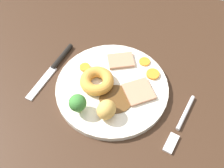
% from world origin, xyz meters
% --- Properties ---
extents(dining_table, '(1.20, 0.84, 0.04)m').
position_xyz_m(dining_table, '(0.00, 0.00, 0.02)').
color(dining_table, '#382316').
rests_on(dining_table, ground).
extents(dinner_plate, '(0.26, 0.26, 0.01)m').
position_xyz_m(dinner_plate, '(0.03, 0.01, 0.04)').
color(dinner_plate, silver).
rests_on(dinner_plate, dining_table).
extents(gravy_pool, '(0.08, 0.08, 0.00)m').
position_xyz_m(gravy_pool, '(0.01, 0.04, 0.05)').
color(gravy_pool, '#563819').
rests_on(gravy_pool, dinner_plate).
extents(meat_slice_main, '(0.08, 0.07, 0.01)m').
position_xyz_m(meat_slice_main, '(0.04, -0.07, 0.05)').
color(meat_slice_main, tan).
rests_on(meat_slice_main, dinner_plate).
extents(meat_slice_under, '(0.09, 0.09, 0.01)m').
position_xyz_m(meat_slice_under, '(-0.03, -0.00, 0.05)').
color(meat_slice_under, tan).
rests_on(meat_slice_under, dinner_plate).
extents(yorkshire_pudding, '(0.08, 0.08, 0.03)m').
position_xyz_m(yorkshire_pudding, '(0.07, 0.02, 0.06)').
color(yorkshire_pudding, '#C68938').
rests_on(yorkshire_pudding, dinner_plate).
extents(roast_potato_left, '(0.05, 0.05, 0.04)m').
position_xyz_m(roast_potato_left, '(0.01, 0.08, 0.07)').
color(roast_potato_left, tan).
rests_on(roast_potato_left, dinner_plate).
extents(carrot_coin_front, '(0.02, 0.02, 0.01)m').
position_xyz_m(carrot_coin_front, '(0.11, -0.01, 0.05)').
color(carrot_coin_front, orange).
rests_on(carrot_coin_front, dinner_plate).
extents(carrot_coin_back, '(0.03, 0.03, 0.01)m').
position_xyz_m(carrot_coin_back, '(-0.04, -0.06, 0.05)').
color(carrot_coin_back, orange).
rests_on(carrot_coin_back, dinner_plate).
extents(carrot_coin_side, '(0.03, 0.03, 0.00)m').
position_xyz_m(carrot_coin_side, '(-0.01, -0.09, 0.05)').
color(carrot_coin_side, orange).
rests_on(carrot_coin_side, dinner_plate).
extents(broccoli_floret, '(0.04, 0.04, 0.05)m').
position_xyz_m(broccoli_floret, '(0.07, 0.10, 0.08)').
color(broccoli_floret, '#8CB766').
rests_on(broccoli_floret, dinner_plate).
extents(fork, '(0.03, 0.15, 0.01)m').
position_xyz_m(fork, '(-0.14, 0.03, 0.04)').
color(fork, silver).
rests_on(fork, dining_table).
extents(knife, '(0.02, 0.19, 0.01)m').
position_xyz_m(knife, '(0.19, 0.01, 0.04)').
color(knife, black).
rests_on(knife, dining_table).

